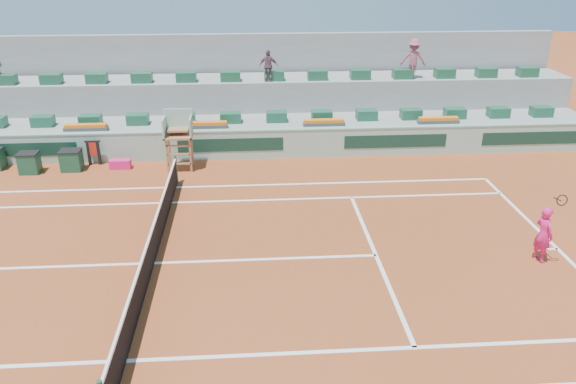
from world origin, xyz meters
name	(u,v)px	position (x,y,z in m)	size (l,w,h in m)	color
ground	(154,263)	(0.00, 0.00, 0.00)	(90.00, 90.00, 0.00)	brown
seating_tier_lower	(188,130)	(0.00, 10.70, 0.60)	(36.00, 4.00, 1.20)	#979794
seating_tier_upper	(190,106)	(0.00, 12.30, 1.30)	(36.00, 2.40, 2.60)	#979794
stadium_back_wall	(192,80)	(0.00, 13.90, 2.20)	(36.00, 0.40, 4.40)	#979794
player_bag	(120,164)	(-2.45, 7.62, 0.19)	(0.83, 0.37, 0.37)	#F01F79
spectator_mid	(269,66)	(3.74, 11.42, 3.31)	(0.84, 0.35, 1.43)	#6D4959
spectator_right	(413,59)	(10.44, 11.66, 3.50)	(1.17, 0.67, 1.80)	#9C4E5E
court_lines	(154,263)	(0.00, 0.00, 0.01)	(23.89, 11.09, 0.01)	white
tennis_net	(152,247)	(0.00, 0.00, 0.53)	(0.10, 11.97, 1.10)	black
advertising_hoarding	(183,145)	(0.02, 8.50, 0.63)	(36.00, 0.34, 1.26)	#95BBA9
umpire_chair	(178,132)	(0.00, 7.50, 1.54)	(1.10, 0.90, 2.40)	#9A603A
seat_row_lower	(184,118)	(0.00, 9.80, 1.42)	(32.90, 0.60, 0.44)	#1B5337
seat_row_upper	(186,77)	(0.00, 11.70, 2.82)	(32.90, 0.60, 0.44)	#1B5337
flower_planters	(147,126)	(-1.50, 9.00, 1.33)	(26.80, 0.36, 0.28)	#484848
drink_cooler_a	(71,160)	(-4.34, 7.58, 0.42)	(0.82, 0.71, 0.84)	#17452E
drink_cooler_b	(29,163)	(-5.92, 7.39, 0.42)	(0.77, 0.67, 0.84)	#17452E
towel_rack	(93,151)	(-3.59, 8.14, 0.60)	(0.63, 0.10, 1.03)	black
tennis_player	(544,234)	(11.01, -0.57, 0.84)	(0.55, 0.91, 2.28)	#F01F79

